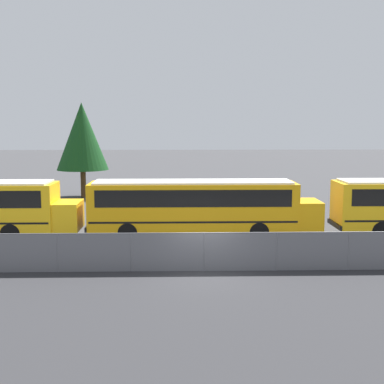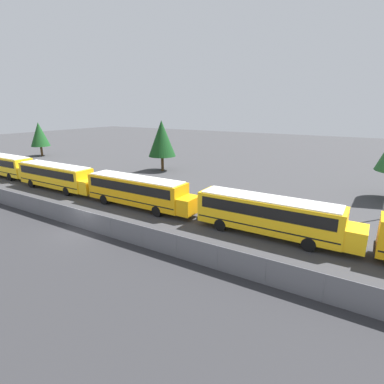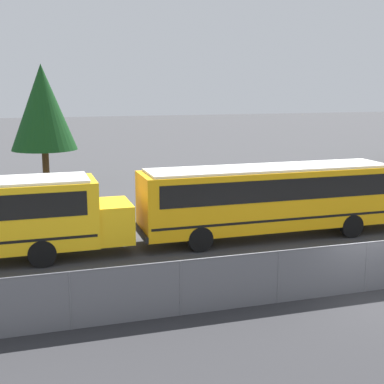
% 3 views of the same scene
% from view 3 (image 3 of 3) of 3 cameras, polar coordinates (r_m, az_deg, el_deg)
% --- Properties ---
extents(ground_plane, '(200.00, 200.00, 0.00)m').
position_cam_3_polar(ground_plane, '(18.27, 17.88, -10.08)').
color(ground_plane, '#38383A').
extents(fence, '(104.24, 0.07, 1.66)m').
position_cam_3_polar(fence, '(17.98, 18.04, -7.56)').
color(fence, '#9EA0A5').
rests_on(fence, ground_plane).
extents(school_bus_3, '(12.57, 2.48, 3.10)m').
position_cam_3_polar(school_bus_3, '(23.26, 8.80, -0.32)').
color(school_bus_3, orange).
rests_on(school_bus_3, ground_plane).
extents(tree_1, '(4.26, 4.26, 7.85)m').
position_cam_3_polar(tree_1, '(36.42, -15.64, 8.68)').
color(tree_1, '#51381E').
rests_on(tree_1, ground_plane).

